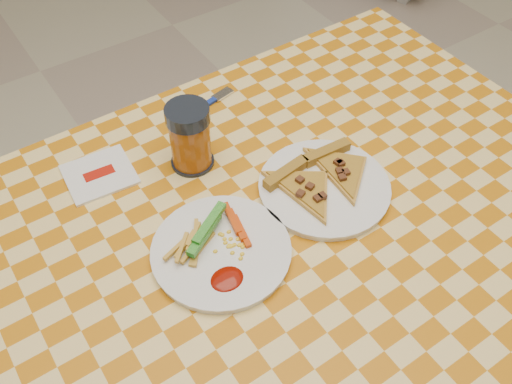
% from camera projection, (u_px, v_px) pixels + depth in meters
% --- Properties ---
extents(table, '(1.28, 0.88, 0.76)m').
position_uv_depth(table, '(273.00, 251.00, 1.05)').
color(table, silver).
rests_on(table, ground).
extents(plate_left, '(0.27, 0.27, 0.01)m').
position_uv_depth(plate_left, '(221.00, 252.00, 0.95)').
color(plate_left, white).
rests_on(plate_left, table).
extents(plate_right, '(0.31, 0.31, 0.01)m').
position_uv_depth(plate_right, '(324.00, 188.00, 1.05)').
color(plate_right, white).
rests_on(plate_right, table).
extents(fries_veggies, '(0.17, 0.16, 0.04)m').
position_uv_depth(fries_veggies, '(212.00, 242.00, 0.94)').
color(fries_veggies, '#C7883F').
rests_on(fries_veggies, plate_left).
extents(pizza_slices, '(0.23, 0.21, 0.02)m').
position_uv_depth(pizza_slices, '(321.00, 177.00, 1.05)').
color(pizza_slices, gold).
rests_on(pizza_slices, plate_right).
extents(drink_glass, '(0.08, 0.08, 0.13)m').
position_uv_depth(drink_glass, '(190.00, 137.00, 1.05)').
color(drink_glass, black).
rests_on(drink_glass, table).
extents(napkin, '(0.13, 0.12, 0.01)m').
position_uv_depth(napkin, '(99.00, 174.00, 1.07)').
color(napkin, white).
rests_on(napkin, table).
extents(fork, '(0.16, 0.05, 0.01)m').
position_uv_depth(fork, '(205.00, 105.00, 1.21)').
color(fork, navy).
rests_on(fork, table).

